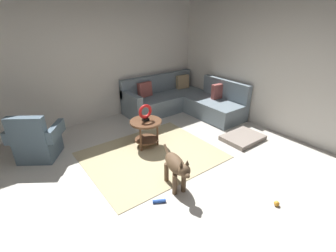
% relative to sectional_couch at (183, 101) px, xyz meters
% --- Properties ---
extents(ground_plane, '(6.00, 6.00, 0.10)m').
position_rel_sectional_couch_xyz_m(ground_plane, '(-1.99, -2.01, -0.34)').
color(ground_plane, beige).
extents(wall_back, '(6.00, 0.12, 2.70)m').
position_rel_sectional_couch_xyz_m(wall_back, '(-1.99, 0.93, 1.06)').
color(wall_back, silver).
rests_on(wall_back, ground_plane).
extents(wall_right, '(0.12, 6.00, 2.70)m').
position_rel_sectional_couch_xyz_m(wall_right, '(0.95, -2.01, 1.06)').
color(wall_right, silver).
rests_on(wall_right, ground_plane).
extents(area_rug, '(2.30, 1.90, 0.01)m').
position_rel_sectional_couch_xyz_m(area_rug, '(-1.84, -1.31, -0.29)').
color(area_rug, tan).
rests_on(area_rug, ground_plane).
extents(sectional_couch, '(2.20, 2.25, 0.88)m').
position_rel_sectional_couch_xyz_m(sectional_couch, '(0.00, 0.00, 0.00)').
color(sectional_couch, slate).
rests_on(sectional_couch, ground_plane).
extents(armchair, '(1.00, 0.95, 0.88)m').
position_rel_sectional_couch_xyz_m(armchair, '(-3.49, -0.17, 0.03)').
color(armchair, '#4C6070').
rests_on(armchair, ground_plane).
extents(side_table, '(0.60, 0.60, 0.54)m').
position_rel_sectional_couch_xyz_m(side_table, '(-1.73, -0.96, 0.12)').
color(side_table, brown).
rests_on(side_table, ground_plane).
extents(torus_sculpture, '(0.28, 0.08, 0.33)m').
position_rel_sectional_couch_xyz_m(torus_sculpture, '(-1.73, -0.96, 0.42)').
color(torus_sculpture, black).
rests_on(torus_sculpture, side_table).
extents(dog_bed_mat, '(0.80, 0.60, 0.09)m').
position_rel_sectional_couch_xyz_m(dog_bed_mat, '(-0.01, -1.93, -0.25)').
color(dog_bed_mat, gray).
rests_on(dog_bed_mat, ground_plane).
extents(dog, '(0.34, 0.83, 0.63)m').
position_rel_sectional_couch_xyz_m(dog, '(-2.05, -2.28, 0.09)').
color(dog, brown).
rests_on(dog, ground_plane).
extents(dog_toy_ball, '(0.07, 0.07, 0.07)m').
position_rel_sectional_couch_xyz_m(dog_toy_ball, '(-1.19, -3.40, -0.26)').
color(dog_toy_ball, orange).
rests_on(dog_toy_ball, ground_plane).
extents(dog_toy_rope, '(0.18, 0.13, 0.05)m').
position_rel_sectional_couch_xyz_m(dog_toy_rope, '(-2.43, -2.39, -0.27)').
color(dog_toy_rope, blue).
rests_on(dog_toy_rope, ground_plane).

